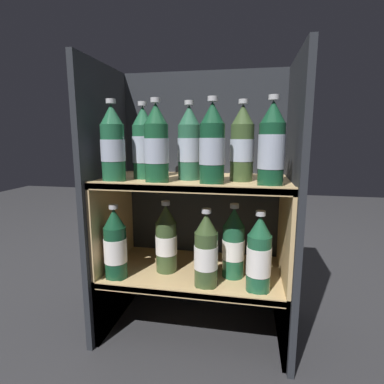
% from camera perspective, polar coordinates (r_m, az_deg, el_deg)
% --- Properties ---
extents(ground_plane, '(6.00, 6.00, 0.00)m').
position_cam_1_polar(ground_plane, '(1.10, -1.32, -29.28)').
color(ground_plane, '#2D2D30').
extents(fridge_back_wall, '(0.66, 0.02, 0.95)m').
position_cam_1_polar(fridge_back_wall, '(1.21, 2.03, -0.46)').
color(fridge_back_wall, '#23262B').
rests_on(fridge_back_wall, ground_plane).
extents(fridge_side_left, '(0.02, 0.38, 0.95)m').
position_cam_1_polar(fridge_side_left, '(1.14, -15.65, -1.54)').
color(fridge_side_left, '#23262B').
rests_on(fridge_side_left, ground_plane).
extents(fridge_side_right, '(0.02, 0.38, 0.95)m').
position_cam_1_polar(fridge_side_right, '(1.03, 18.43, -2.90)').
color(fridge_side_right, '#23262B').
rests_on(fridge_side_right, ground_plane).
extents(shelf_lower, '(0.62, 0.34, 0.24)m').
position_cam_1_polar(shelf_lower, '(1.13, 0.40, -16.65)').
color(shelf_lower, tan).
rests_on(shelf_lower, ground_plane).
extents(shelf_upper, '(0.62, 0.34, 0.57)m').
position_cam_1_polar(shelf_upper, '(1.05, 0.45, -5.80)').
color(shelf_upper, tan).
rests_on(shelf_upper, ground_plane).
extents(bottle_upper_front_0, '(0.08, 0.08, 0.25)m').
position_cam_1_polar(bottle_upper_front_0, '(0.98, -14.86, 8.63)').
color(bottle_upper_front_0, '#1E5638').
rests_on(bottle_upper_front_0, shelf_upper).
extents(bottle_upper_front_1, '(0.08, 0.08, 0.25)m').
position_cam_1_polar(bottle_upper_front_1, '(0.93, -6.80, 8.79)').
color(bottle_upper_front_1, '#194C2D').
rests_on(bottle_upper_front_1, shelf_upper).
extents(bottle_upper_front_2, '(0.08, 0.08, 0.25)m').
position_cam_1_polar(bottle_upper_front_2, '(0.89, 3.85, 8.77)').
color(bottle_upper_front_2, '#144228').
rests_on(bottle_upper_front_2, shelf_upper).
extents(bottle_upper_front_3, '(0.08, 0.08, 0.25)m').
position_cam_1_polar(bottle_upper_front_3, '(0.89, 14.93, 8.38)').
color(bottle_upper_front_3, '#144228').
rests_on(bottle_upper_front_3, shelf_upper).
extents(bottle_upper_back_0, '(0.08, 0.08, 0.25)m').
position_cam_1_polar(bottle_upper_back_0, '(1.03, -9.21, 8.84)').
color(bottle_upper_back_0, '#1E5638').
rests_on(bottle_upper_back_0, shelf_upper).
extents(bottle_upper_back_1, '(0.08, 0.08, 0.25)m').
position_cam_1_polar(bottle_upper_back_1, '(0.99, -0.54, 8.95)').
color(bottle_upper_back_1, '#285B42').
rests_on(bottle_upper_back_1, shelf_upper).
extents(bottle_upper_back_2, '(0.08, 0.08, 0.25)m').
position_cam_1_polar(bottle_upper_back_2, '(0.97, 9.51, 8.81)').
color(bottle_upper_back_2, '#384C28').
rests_on(bottle_upper_back_2, shelf_upper).
extents(bottle_lower_front_0, '(0.08, 0.08, 0.25)m').
position_cam_1_polar(bottle_lower_front_0, '(1.05, -14.41, -9.85)').
color(bottle_lower_front_0, '#144228').
rests_on(bottle_lower_front_0, shelf_lower).
extents(bottle_lower_front_1, '(0.08, 0.08, 0.25)m').
position_cam_1_polar(bottle_lower_front_1, '(0.96, 2.69, -11.32)').
color(bottle_lower_front_1, '#384C28').
rests_on(bottle_lower_front_1, shelf_lower).
extents(bottle_lower_front_2, '(0.08, 0.08, 0.25)m').
position_cam_1_polar(bottle_lower_front_2, '(0.95, 12.63, -11.78)').
color(bottle_lower_front_2, '#1E5638').
rests_on(bottle_lower_front_2, shelf_lower).
extents(bottle_lower_back_0, '(0.08, 0.08, 0.25)m').
position_cam_1_polar(bottle_lower_back_0, '(1.07, -4.92, -9.07)').
color(bottle_lower_back_0, '#384C28').
rests_on(bottle_lower_back_0, shelf_lower).
extents(bottle_lower_back_1, '(0.08, 0.08, 0.25)m').
position_cam_1_polar(bottle_lower_back_1, '(1.03, 7.90, -9.83)').
color(bottle_lower_back_1, '#1E5638').
rests_on(bottle_lower_back_1, shelf_lower).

